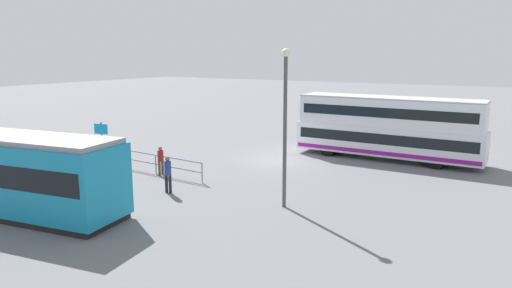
{
  "coord_description": "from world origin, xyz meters",
  "views": [
    {
      "loc": [
        -13.05,
        24.61,
        6.44
      ],
      "look_at": [
        -0.43,
        3.39,
        1.64
      ],
      "focal_mm": 32.42,
      "sensor_mm": 36.0,
      "label": 1
    }
  ],
  "objects_px": {
    "pedestrian_crossing": "(168,172)",
    "info_sign": "(102,136)",
    "double_decker_bus": "(388,128)",
    "street_lamp": "(285,116)",
    "pedestrian_near_railing": "(161,159)"
  },
  "relations": [
    {
      "from": "info_sign",
      "to": "street_lamp",
      "type": "xyz_separation_m",
      "value": [
        -12.85,
        1.43,
        2.19
      ]
    },
    {
      "from": "pedestrian_crossing",
      "to": "info_sign",
      "type": "bearing_deg",
      "value": -18.55
    },
    {
      "from": "double_decker_bus",
      "to": "info_sign",
      "type": "distance_m",
      "value": 17.33
    },
    {
      "from": "double_decker_bus",
      "to": "pedestrian_crossing",
      "type": "distance_m",
      "value": 14.3
    },
    {
      "from": "pedestrian_crossing",
      "to": "info_sign",
      "type": "relative_size",
      "value": 0.7
    },
    {
      "from": "street_lamp",
      "to": "info_sign",
      "type": "bearing_deg",
      "value": -6.34
    },
    {
      "from": "street_lamp",
      "to": "pedestrian_near_railing",
      "type": "bearing_deg",
      "value": -9.19
    },
    {
      "from": "pedestrian_crossing",
      "to": "info_sign",
      "type": "height_order",
      "value": "info_sign"
    },
    {
      "from": "pedestrian_crossing",
      "to": "street_lamp",
      "type": "distance_m",
      "value": 6.4
    },
    {
      "from": "pedestrian_near_railing",
      "to": "info_sign",
      "type": "distance_m",
      "value": 4.74
    },
    {
      "from": "pedestrian_near_railing",
      "to": "info_sign",
      "type": "bearing_deg",
      "value": -1.28
    },
    {
      "from": "pedestrian_near_railing",
      "to": "pedestrian_crossing",
      "type": "distance_m",
      "value": 3.46
    },
    {
      "from": "double_decker_bus",
      "to": "pedestrian_near_railing",
      "type": "relative_size",
      "value": 7.14
    },
    {
      "from": "pedestrian_near_railing",
      "to": "street_lamp",
      "type": "bearing_deg",
      "value": 170.81
    },
    {
      "from": "pedestrian_crossing",
      "to": "info_sign",
      "type": "distance_m",
      "value": 7.65
    }
  ]
}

